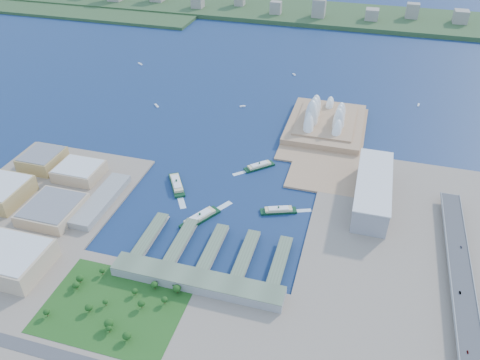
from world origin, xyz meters
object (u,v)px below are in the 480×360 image
(ferry_d, at_px, (278,209))
(ferry_c, at_px, (200,217))
(toaster_building, at_px, (373,190))
(car_c, at_px, (461,247))
(car_b, at_px, (460,293))
(car_a, at_px, (468,352))
(opera_house, at_px, (327,112))
(ferry_b, at_px, (259,165))
(ferry_a, at_px, (177,183))

(ferry_d, bearing_deg, ferry_c, 94.17)
(toaster_building, xyz_separation_m, car_c, (109.00, -81.64, -5.03))
(car_b, bearing_deg, car_a, -90.00)
(toaster_building, xyz_separation_m, car_a, (101.00, -233.85, -5.05))
(ferry_d, height_order, car_c, car_c)
(toaster_building, xyz_separation_m, ferry_c, (-217.32, -103.23, -14.74))
(opera_house, bearing_deg, car_b, -61.90)
(toaster_building, bearing_deg, ferry_d, -154.36)
(car_b, bearing_deg, ferry_c, 170.29)
(toaster_building, distance_m, ferry_d, 133.95)
(ferry_d, height_order, car_b, car_b)
(ferry_b, relative_size, car_a, 14.23)
(opera_house, bearing_deg, car_c, -54.76)
(ferry_b, xyz_separation_m, car_b, (272.91, -199.96, 10.84))
(car_b, bearing_deg, ferry_d, 155.61)
(ferry_a, height_order, car_c, car_c)
(ferry_c, distance_m, ferry_d, 107.57)
(car_a, bearing_deg, toaster_building, 113.36)
(toaster_building, bearing_deg, ferry_b, 166.19)
(ferry_a, height_order, car_b, car_b)
(car_a, distance_m, car_c, 152.43)
(opera_house, xyz_separation_m, car_a, (191.00, -433.85, -16.55))
(ferry_b, relative_size, car_c, 11.57)
(toaster_building, relative_size, ferry_a, 2.58)
(opera_house, distance_m, car_b, 405.84)
(opera_house, xyz_separation_m, ferry_b, (-81.91, -157.75, -27.30))
(ferry_c, xyz_separation_m, car_b, (318.32, -54.48, 9.78))
(ferry_a, distance_m, car_c, 388.60)
(ferry_d, bearing_deg, car_c, -116.96)
(ferry_b, distance_m, car_b, 338.50)
(ferry_a, distance_m, ferry_d, 158.30)
(car_a, height_order, car_b, car_b)
(ferry_a, bearing_deg, car_b, -49.15)
(ferry_c, bearing_deg, toaster_building, -124.68)
(ferry_a, distance_m, car_b, 396.37)
(ferry_c, bearing_deg, car_c, -146.31)
(car_a, bearing_deg, car_b, 90.00)
(ferry_c, bearing_deg, opera_house, -82.87)
(ferry_a, xyz_separation_m, ferry_d, (157.26, -18.13, -1.00))
(ferry_a, xyz_separation_m, ferry_c, (59.86, -63.80, 0.07))
(opera_house, bearing_deg, ferry_b, -117.44)
(toaster_building, bearing_deg, ferry_a, -171.90)
(toaster_building, xyz_separation_m, ferry_a, (-277.18, -39.43, -14.81))
(opera_house, distance_m, car_c, 345.24)
(opera_house, height_order, car_c, opera_house)
(car_c, bearing_deg, opera_house, 125.24)
(opera_house, bearing_deg, ferry_c, -112.78)
(ferry_d, xyz_separation_m, car_b, (220.92, -100.15, 10.85))
(car_a, bearing_deg, opera_house, 113.76)
(toaster_building, height_order, ferry_a, toaster_building)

